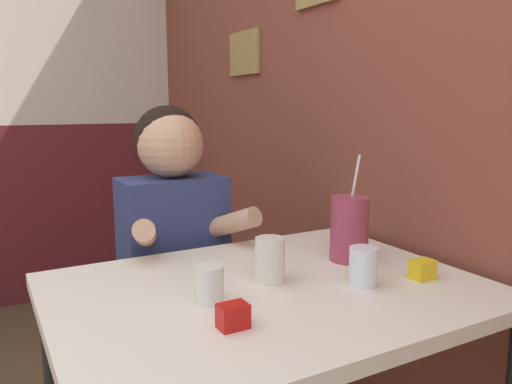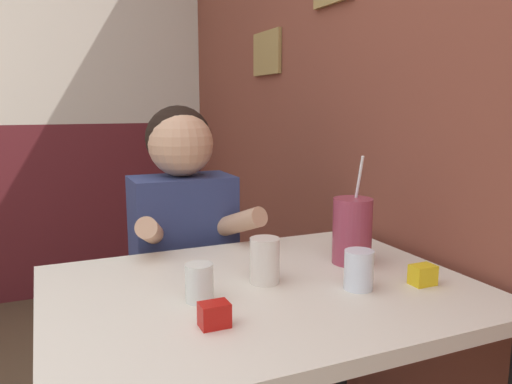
# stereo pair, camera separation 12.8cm
# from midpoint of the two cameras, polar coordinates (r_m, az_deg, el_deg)

# --- Properties ---
(brick_wall_right) EXTENTS (0.08, 4.66, 2.70)m
(brick_wall_right) POSITION_cam_midpoint_polar(r_m,az_deg,el_deg) (2.27, 6.14, 13.20)
(brick_wall_right) COLOR brown
(brick_wall_right) RESTS_ON ground_plane
(main_table) EXTENTS (1.04, 0.78, 0.78)m
(main_table) POSITION_cam_midpoint_polar(r_m,az_deg,el_deg) (1.28, 3.74, -13.79)
(main_table) COLOR beige
(main_table) RESTS_ON ground_plane
(person_seated) EXTENTS (0.42, 0.41, 1.22)m
(person_seated) POSITION_cam_midpoint_polar(r_m,az_deg,el_deg) (1.75, -6.16, -8.82)
(person_seated) COLOR navy
(person_seated) RESTS_ON ground_plane
(cocktail_pitcher) EXTENTS (0.11, 0.11, 0.30)m
(cocktail_pitcher) POSITION_cam_midpoint_polar(r_m,az_deg,el_deg) (1.44, 13.48, -4.35)
(cocktail_pitcher) COLOR #99384C
(cocktail_pitcher) RESTS_ON main_table
(glass_near_pitcher) EXTENTS (0.07, 0.07, 0.10)m
(glass_near_pitcher) POSITION_cam_midpoint_polar(r_m,az_deg,el_deg) (1.25, 14.60, -8.65)
(glass_near_pitcher) COLOR silver
(glass_near_pitcher) RESTS_ON main_table
(glass_center) EXTENTS (0.06, 0.06, 0.09)m
(glass_center) POSITION_cam_midpoint_polar(r_m,az_deg,el_deg) (1.15, -3.28, -10.36)
(glass_center) COLOR silver
(glass_center) RESTS_ON main_table
(glass_far_side) EXTENTS (0.08, 0.08, 0.11)m
(glass_far_side) POSITION_cam_midpoint_polar(r_m,az_deg,el_deg) (1.26, 3.95, -7.85)
(glass_far_side) COLOR silver
(glass_far_side) RESTS_ON main_table
(condiment_ketchup) EXTENTS (0.06, 0.04, 0.05)m
(condiment_ketchup) POSITION_cam_midpoint_polar(r_m,az_deg,el_deg) (1.03, -1.13, -13.92)
(condiment_ketchup) COLOR #B7140F
(condiment_ketchup) RESTS_ON main_table
(condiment_mustard) EXTENTS (0.06, 0.04, 0.05)m
(condiment_mustard) POSITION_cam_midpoint_polar(r_m,az_deg,el_deg) (1.34, 21.20, -8.87)
(condiment_mustard) COLOR yellow
(condiment_mustard) RESTS_ON main_table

